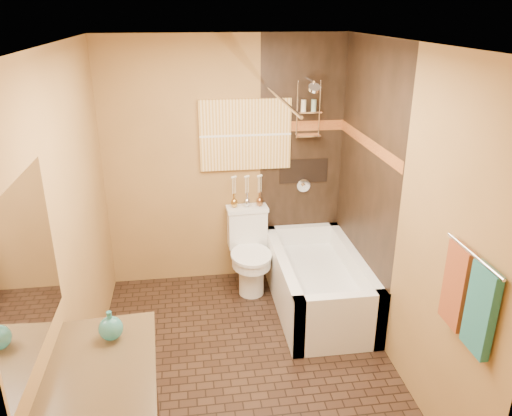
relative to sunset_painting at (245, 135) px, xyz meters
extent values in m
plane|color=black|center=(-0.20, -1.48, -1.55)|extent=(3.00, 3.00, 0.00)
cube|color=#A4783F|center=(-1.40, -1.48, -0.30)|extent=(0.02, 3.00, 2.50)
cube|color=#A4783F|center=(1.00, -1.48, -0.30)|extent=(0.02, 3.00, 2.50)
cube|color=#A4783F|center=(-0.20, 0.02, -0.30)|extent=(2.40, 0.02, 2.50)
cube|color=#A4783F|center=(-0.20, -2.98, -0.30)|extent=(2.40, 0.02, 2.50)
plane|color=silver|center=(-0.20, -1.48, 0.95)|extent=(3.00, 3.00, 0.00)
cube|color=black|center=(0.57, 0.01, -0.30)|extent=(0.85, 0.01, 2.50)
cube|color=black|center=(0.99, -0.73, -0.30)|extent=(0.01, 1.50, 2.50)
cube|color=maroon|center=(0.57, 0.00, 0.07)|extent=(0.85, 0.01, 0.10)
cube|color=maroon|center=(0.98, -0.73, 0.07)|extent=(0.01, 1.50, 0.10)
cube|color=black|center=(0.60, 0.01, -0.40)|extent=(0.50, 0.01, 0.25)
cylinder|color=silver|center=(0.60, -0.12, 0.53)|extent=(0.02, 0.26, 0.02)
cylinder|color=silver|center=(0.60, -0.28, 0.48)|extent=(0.11, 0.11, 0.09)
cylinder|color=silver|center=(0.60, -0.01, -0.55)|extent=(0.14, 0.02, 0.14)
cylinder|color=silver|center=(0.20, -0.73, 0.47)|extent=(0.03, 1.55, 0.03)
cylinder|color=silver|center=(0.95, -2.53, -0.10)|extent=(0.02, 0.55, 0.02)
cube|color=#1E655B|center=(0.96, -2.66, -0.37)|extent=(0.05, 0.22, 0.52)
cube|color=maroon|center=(0.96, -2.40, -0.37)|extent=(0.05, 0.22, 0.52)
cube|color=#C3882D|center=(0.00, 0.00, 0.00)|extent=(0.90, 0.04, 0.70)
cube|color=white|center=(-1.39, -2.48, -0.05)|extent=(0.01, 1.00, 0.90)
cube|color=white|center=(0.60, -1.43, -1.27)|extent=(0.80, 0.10, 0.55)
cube|color=white|center=(0.60, -0.03, -1.27)|extent=(0.80, 0.10, 0.55)
cube|color=white|center=(0.25, -0.73, -1.27)|extent=(0.10, 1.50, 0.55)
cube|color=white|center=(0.95, -0.73, -1.27)|extent=(0.10, 1.50, 0.55)
cube|color=white|center=(0.60, -0.73, -1.38)|extent=(0.64, 1.34, 0.35)
cube|color=white|center=(0.00, -0.09, -0.97)|extent=(0.41, 0.20, 0.40)
cube|color=white|center=(0.00, -0.09, -0.75)|extent=(0.43, 0.22, 0.04)
cylinder|color=white|center=(0.00, -0.40, -1.35)|extent=(0.25, 0.25, 0.40)
cylinder|color=white|center=(0.00, -0.40, -1.17)|extent=(0.39, 0.39, 0.10)
cylinder|color=white|center=(0.00, -0.40, -1.12)|extent=(0.41, 0.41, 0.03)
cube|color=black|center=(-1.11, -2.48, -0.69)|extent=(0.67, 1.03, 0.04)
camera|label=1|loc=(-0.58, -4.76, 1.16)|focal=35.00mm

